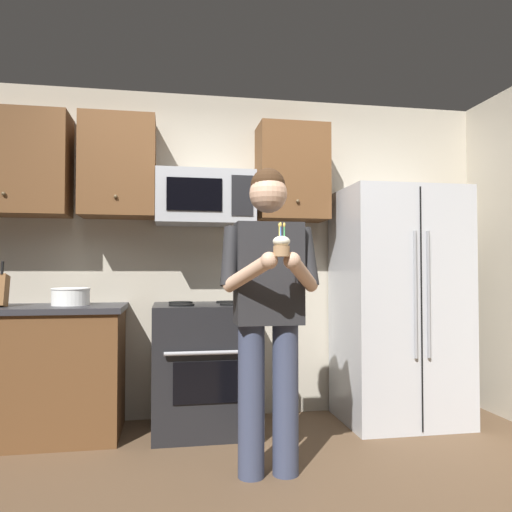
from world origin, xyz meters
TOP-DOWN VIEW (x-y plane):
  - wall_back at (0.00, 1.75)m, footprint 4.40×0.10m
  - oven_range at (-0.15, 1.36)m, footprint 0.76×0.70m
  - microwave at (-0.15, 1.48)m, footprint 0.74×0.41m
  - refrigerator at (1.35, 1.32)m, footprint 0.90×0.75m
  - cabinet_row_upper at (-0.72, 1.53)m, footprint 2.78×0.36m
  - counter_left at (-1.45, 1.38)m, footprint 1.44×0.66m
  - bowl_large_white at (-1.11, 1.41)m, footprint 0.27×0.27m
  - person at (0.14, 0.47)m, footprint 0.60×0.48m
  - cupcake at (0.14, 0.14)m, footprint 0.09×0.09m

SIDE VIEW (x-z plane):
  - oven_range at x=-0.15m, z-range 0.00..0.93m
  - counter_left at x=-1.45m, z-range 0.00..0.92m
  - refrigerator at x=1.35m, z-range 0.00..1.80m
  - bowl_large_white at x=-1.11m, z-range 0.92..1.05m
  - person at x=0.14m, z-range 0.11..1.88m
  - cupcake at x=0.14m, z-range 1.21..1.38m
  - wall_back at x=0.00m, z-range 0.00..2.60m
  - microwave at x=-0.15m, z-range 1.52..1.92m
  - cabinet_row_upper at x=-0.72m, z-range 1.57..2.33m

